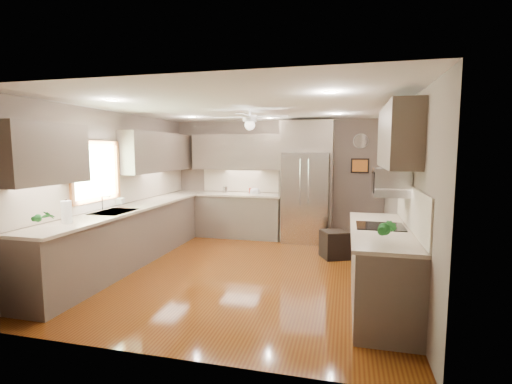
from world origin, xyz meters
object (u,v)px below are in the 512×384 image
at_px(canister_b, 225,190).
at_px(stool, 335,244).
at_px(potted_plant_right, 387,229).
at_px(potted_plant_left, 43,217).
at_px(refrigerator, 306,184).
at_px(soap_bottle, 121,201).
at_px(paper_towel, 66,212).
at_px(microwave, 391,182).
at_px(bowl, 255,193).
at_px(canister_d, 251,191).

bearing_deg(canister_b, stool, -25.59).
bearing_deg(stool, potted_plant_right, -77.32).
relative_size(potted_plant_left, refrigerator, 0.12).
relative_size(soap_bottle, potted_plant_right, 0.71).
bearing_deg(refrigerator, canister_b, 178.70).
bearing_deg(paper_towel, microwave, 12.62).
bearing_deg(potted_plant_left, microwave, 17.51).
bearing_deg(potted_plant_right, canister_b, 128.40).
xyz_separation_m(soap_bottle, potted_plant_right, (3.98, -1.45, 0.04)).
bearing_deg(stool, canister_b, 154.41).
distance_m(potted_plant_right, refrigerator, 3.89).
bearing_deg(microwave, bowl, 131.67).
bearing_deg(microwave, refrigerator, 116.09).
height_order(bowl, stool, bowl).
relative_size(potted_plant_left, bowl, 1.40).
xyz_separation_m(refrigerator, microwave, (1.33, -2.71, 0.29)).
bearing_deg(stool, soap_bottle, -161.35).
bearing_deg(canister_d, soap_bottle, -124.31).
height_order(refrigerator, paper_towel, refrigerator).
distance_m(potted_plant_left, paper_towel, 0.37).
xyz_separation_m(canister_b, potted_plant_left, (-0.91, -4.01, 0.08)).
bearing_deg(potted_plant_left, refrigerator, 56.13).
height_order(potted_plant_left, paper_towel, paper_towel).
height_order(canister_d, refrigerator, refrigerator).
relative_size(soap_bottle, microwave, 0.38).
xyz_separation_m(refrigerator, paper_towel, (-2.66, -3.60, -0.11)).
xyz_separation_m(canister_b, canister_d, (0.56, 0.04, -0.01)).
bearing_deg(refrigerator, potted_plant_right, -71.90).
bearing_deg(soap_bottle, potted_plant_right, -19.98).
distance_m(stool, paper_towel, 4.21).
bearing_deg(soap_bottle, canister_d, 55.69).
relative_size(soap_bottle, stool, 0.37).
xyz_separation_m(soap_bottle, microwave, (4.10, -0.46, 0.44)).
relative_size(potted_plant_right, bowl, 1.37).
bearing_deg(canister_b, bowl, -2.89).
bearing_deg(stool, potted_plant_left, -138.87).
height_order(potted_plant_right, refrigerator, refrigerator).
relative_size(canister_b, refrigerator, 0.06).
bearing_deg(microwave, potted_plant_right, -96.91).
distance_m(canister_b, refrigerator, 1.76).
bearing_deg(stool, bowl, 147.20).
bearing_deg(canister_d, bowl, -36.48).
xyz_separation_m(canister_d, bowl, (0.10, -0.07, -0.03)).
bearing_deg(microwave, canister_b, 138.24).
relative_size(canister_d, stool, 0.23).
xyz_separation_m(refrigerator, stool, (0.62, -1.10, -0.95)).
xyz_separation_m(potted_plant_right, paper_towel, (-3.86, 0.09, -0.01)).
bearing_deg(potted_plant_left, stool, 41.13).
bearing_deg(refrigerator, paper_towel, -126.44).
xyz_separation_m(canister_d, paper_towel, (-1.47, -3.68, 0.08)).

